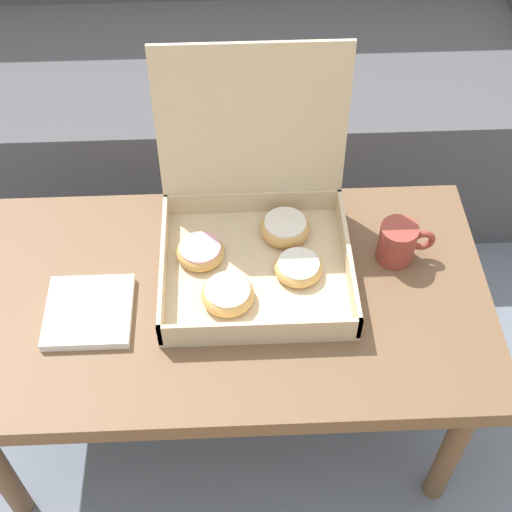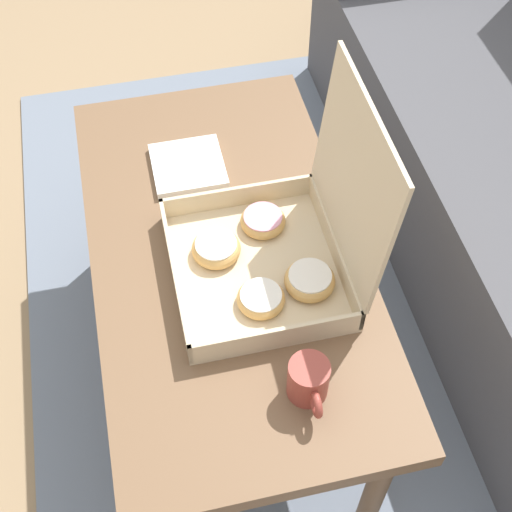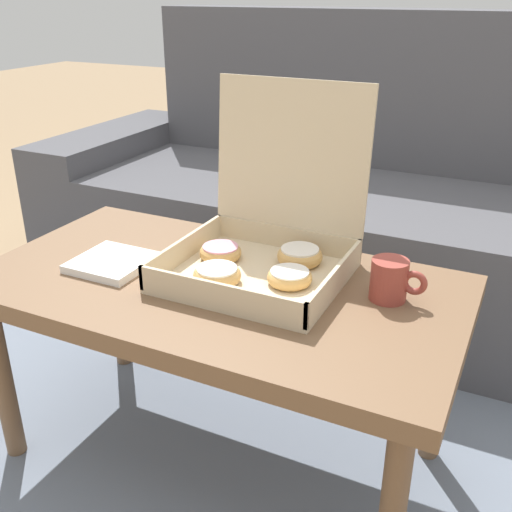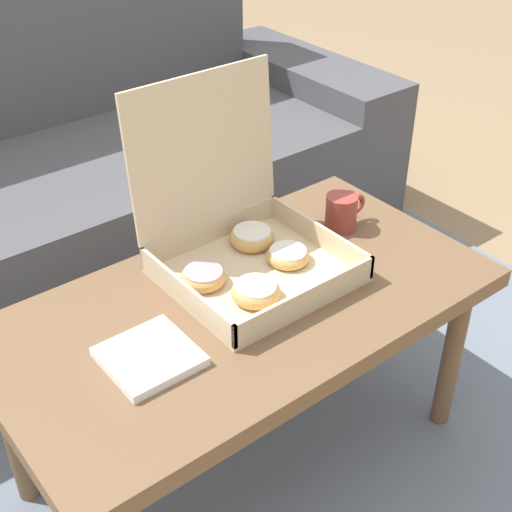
# 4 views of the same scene
# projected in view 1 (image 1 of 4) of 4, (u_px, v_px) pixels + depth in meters

# --- Properties ---
(ground_plane) EXTENTS (12.00, 12.00, 0.00)m
(ground_plane) POSITION_uv_depth(u_px,v_px,m) (227.00, 363.00, 1.75)
(ground_plane) COLOR #937756
(area_rug) EXTENTS (2.26, 1.85, 0.01)m
(area_rug) POSITION_uv_depth(u_px,v_px,m) (225.00, 267.00, 1.94)
(area_rug) COLOR slate
(area_rug) RESTS_ON ground_plane
(couch) EXTENTS (2.14, 0.80, 0.94)m
(couch) POSITION_uv_depth(u_px,v_px,m) (219.00, 63.00, 2.03)
(couch) COLOR #4C4C51
(couch) RESTS_ON ground_plane
(coffee_table) EXTENTS (0.99, 0.53, 0.46)m
(coffee_table) POSITION_uv_depth(u_px,v_px,m) (222.00, 310.00, 1.35)
(coffee_table) COLOR brown
(coffee_table) RESTS_ON ground_plane
(pastry_box) EXTENTS (0.35, 0.35, 0.38)m
(pastry_box) POSITION_uv_depth(u_px,v_px,m) (254.00, 231.00, 1.32)
(pastry_box) COLOR beige
(pastry_box) RESTS_ON coffee_table
(coffee_mug) EXTENTS (0.11, 0.07, 0.08)m
(coffee_mug) POSITION_uv_depth(u_px,v_px,m) (399.00, 242.00, 1.34)
(coffee_mug) COLOR #993D33
(coffee_mug) RESTS_ON coffee_table
(napkin_stack) EXTENTS (0.15, 0.15, 0.02)m
(napkin_stack) POSITION_uv_depth(u_px,v_px,m) (89.00, 312.00, 1.27)
(napkin_stack) COLOR white
(napkin_stack) RESTS_ON coffee_table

